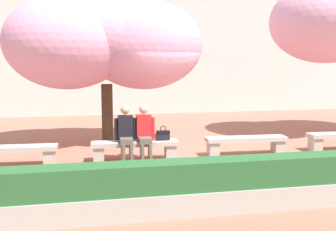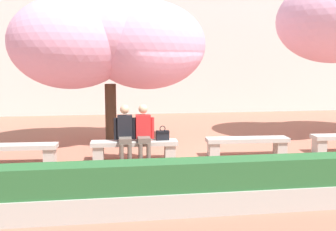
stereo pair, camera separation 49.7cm
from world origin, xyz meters
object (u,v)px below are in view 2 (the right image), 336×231
at_px(person_seated_left, 125,131).
at_px(cherry_tree_main, 108,42).
at_px(person_seated_right, 144,130).
at_px(handbag, 163,135).
at_px(stone_bench_west_end, 11,151).
at_px(stone_bench_near_west, 134,147).
at_px(stone_bench_center, 247,143).

relative_size(person_seated_left, cherry_tree_main, 0.25).
bearing_deg(person_seated_right, handbag, 7.86).
xyz_separation_m(stone_bench_west_end, stone_bench_near_west, (2.72, -0.00, 0.00)).
bearing_deg(person_seated_left, cherry_tree_main, 100.37).
distance_m(person_seated_left, person_seated_right, 0.42).
xyz_separation_m(person_seated_right, cherry_tree_main, (-0.78, 1.97, 2.09)).
distance_m(person_seated_right, handbag, 0.47).
bearing_deg(stone_bench_west_end, person_seated_left, -1.22).
height_order(stone_bench_near_west, handbag, handbag).
xyz_separation_m(stone_bench_near_west, cherry_tree_main, (-0.57, 1.92, 2.48)).
relative_size(stone_bench_west_end, cherry_tree_main, 0.38).
xyz_separation_m(stone_bench_west_end, person_seated_left, (2.51, -0.05, 0.39)).
distance_m(stone_bench_west_end, person_seated_right, 2.96).
relative_size(stone_bench_west_end, person_seated_left, 1.56).
xyz_separation_m(stone_bench_center, handbag, (-2.06, 0.01, 0.27)).
height_order(stone_bench_west_end, person_seated_left, person_seated_left).
bearing_deg(stone_bench_near_west, stone_bench_center, 0.00).
distance_m(stone_bench_near_west, person_seated_right, 0.45).
bearing_deg(person_seated_right, stone_bench_center, 1.22).
bearing_deg(person_seated_right, person_seated_left, -180.00).
relative_size(stone_bench_near_west, stone_bench_center, 1.00).
xyz_separation_m(stone_bench_west_end, person_seated_right, (2.93, -0.05, 0.39)).
relative_size(stone_bench_center, handbag, 5.93).
distance_m(person_seated_left, cherry_tree_main, 2.90).
xyz_separation_m(person_seated_left, person_seated_right, (0.42, 0.00, 0.00)).
relative_size(person_seated_left, person_seated_right, 1.00).
height_order(stone_bench_near_west, person_seated_left, person_seated_left).
bearing_deg(stone_bench_west_end, handbag, 0.15).
distance_m(stone_bench_center, person_seated_left, 2.96).
bearing_deg(stone_bench_near_west, stone_bench_west_end, 180.00).
bearing_deg(handbag, person_seated_right, -172.14).
bearing_deg(cherry_tree_main, stone_bench_center, -30.21).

